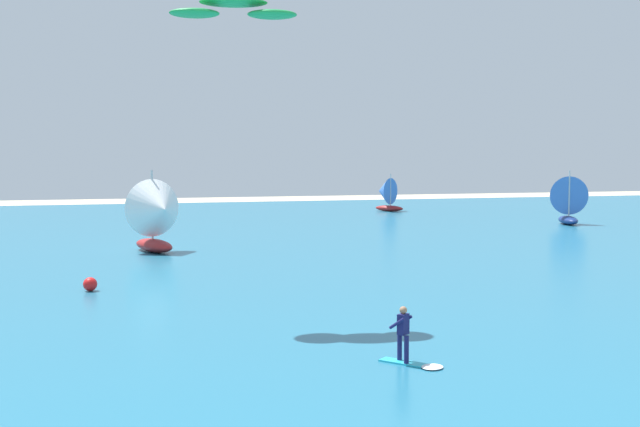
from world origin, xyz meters
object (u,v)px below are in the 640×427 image
kitesurfer (409,344)px  sailboat_far_left (158,215)px  sailboat_far_right (385,194)px  sailboat_mid_left (567,199)px  kite (233,9)px  marker_buoy (90,284)px

kitesurfer → sailboat_far_left: size_ratio=0.37×
sailboat_far_right → kitesurfer: bearing=-110.5°
sailboat_mid_left → kite: bearing=-138.0°
marker_buoy → kitesurfer: bearing=-60.8°
sailboat_far_left → sailboat_mid_left: (36.43, 11.19, -0.18)m
kitesurfer → sailboat_far_right: size_ratio=0.47×
kite → sailboat_mid_left: size_ratio=1.03×
kite → sailboat_far_left: bearing=92.9°
kite → sailboat_far_right: bearing=63.3°
sailboat_far_right → marker_buoy: sailboat_far_right is taller
sailboat_far_left → kite: bearing=-87.1°
kitesurfer → marker_buoy: 17.86m
sailboat_far_left → marker_buoy: 14.19m
sailboat_mid_left → marker_buoy: size_ratio=7.65×
kite → marker_buoy: size_ratio=7.87×
sailboat_far_left → kitesurfer: bearing=-81.0°
sailboat_far_right → marker_buoy: 54.20m
kitesurfer → sailboat_mid_left: sailboat_mid_left is taller
kitesurfer → kite: kite is taller
kite → sailboat_far_right: kite is taller
sailboat_far_right → sailboat_far_left: sailboat_far_left is taller
sailboat_far_right → sailboat_far_left: 41.04m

